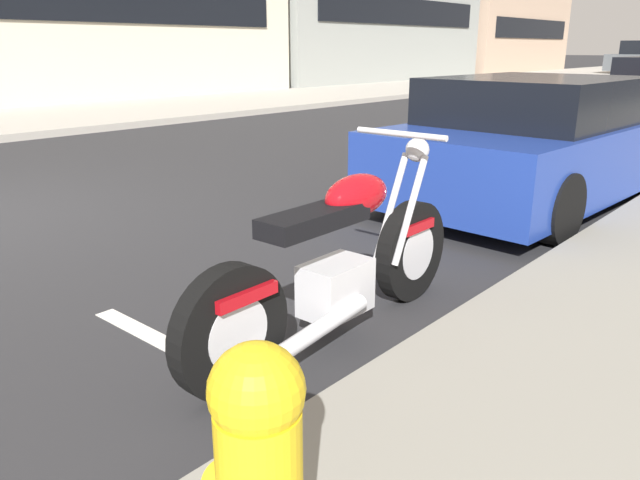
{
  "coord_description": "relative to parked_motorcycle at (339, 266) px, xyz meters",
  "views": [
    {
      "loc": [
        -1.77,
        -6.44,
        1.6
      ],
      "look_at": [
        0.68,
        -4.29,
        0.57
      ],
      "focal_mm": 34.36,
      "sensor_mm": 36.0,
      "label": 1
    }
  ],
  "objects": [
    {
      "name": "parking_stall_stripe",
      "position": [
        -0.71,
        0.23,
        -0.43
      ],
      "size": [
        0.12,
        2.2,
        0.01
      ],
      "primitive_type": "cube",
      "color": "silver",
      "rests_on": "ground"
    },
    {
      "name": "parked_motorcycle",
      "position": [
        0.0,
        0.0,
        0.0
      ],
      "size": [
        2.22,
        0.62,
        1.13
      ],
      "rotation": [
        0.0,
        0.0,
        0.01
      ],
      "color": "black",
      "rests_on": "ground"
    },
    {
      "name": "sidewalk_far_curb",
      "position": [
        11.29,
        11.68,
        -0.37
      ],
      "size": [
        120.0,
        5.0,
        0.14
      ],
      "primitive_type": "cube",
      "color": "#ADA89E",
      "rests_on": "ground"
    },
    {
      "name": "fire_hydrant",
      "position": [
        -1.62,
        -1.07,
        0.13
      ],
      "size": [
        0.24,
        0.36,
        0.8
      ],
      "color": "gold",
      "rests_on": "sidewalk_near_curb"
    },
    {
      "name": "parked_car_mid_block",
      "position": [
        3.89,
        0.5,
        0.19
      ],
      "size": [
        4.09,
        2.06,
        1.31
      ],
      "rotation": [
        0.0,
        0.0,
        -0.05
      ],
      "color": "navy",
      "rests_on": "ground"
    }
  ]
}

